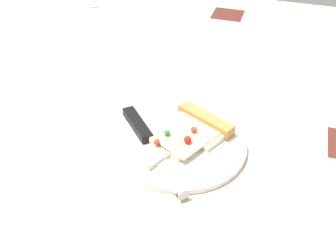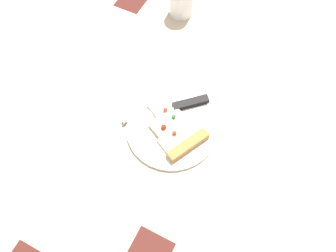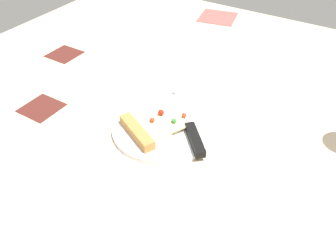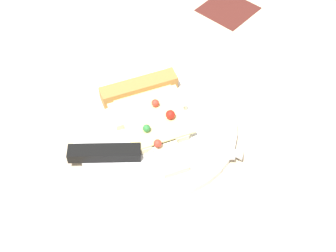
{
  "view_description": "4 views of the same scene",
  "coord_description": "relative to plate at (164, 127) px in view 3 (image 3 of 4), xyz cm",
  "views": [
    {
      "loc": [
        -17.88,
        54.13,
        47.84
      ],
      "look_at": [
        -0.75,
        0.11,
        3.58
      ],
      "focal_mm": 42.96,
      "sensor_mm": 36.0,
      "label": 1
    },
    {
      "loc": [
        -40.59,
        -17.09,
        79.36
      ],
      "look_at": [
        -3.53,
        1.59,
        1.7
      ],
      "focal_mm": 35.88,
      "sensor_mm": 36.0,
      "label": 2
    },
    {
      "loc": [
        29.64,
        -50.54,
        51.82
      ],
      "look_at": [
        -0.48,
        -2.02,
        3.91
      ],
      "focal_mm": 37.0,
      "sensor_mm": 36.0,
      "label": 3
    },
    {
      "loc": [
        27.69,
        30.86,
        54.27
      ],
      "look_at": [
        -3.33,
        3.11,
        2.79
      ],
      "focal_mm": 50.07,
      "sensor_mm": 36.0,
      "label": 4
    }
  ],
  "objects": [
    {
      "name": "ground_plane",
      "position": [
        3.18,
        -0.7,
        -2.04
      ],
      "size": [
        155.18,
        155.18,
        3.0
      ],
      "color": "#C6B293",
      "rests_on": "ground"
    },
    {
      "name": "napkin",
      "position": [
        -17.25,
        64.61,
        -0.34
      ],
      "size": [
        15.42,
        15.42,
        0.4
      ],
      "primitive_type": "cube",
      "rotation": [
        0.0,
        0.0,
        0.21
      ],
      "color": "#E54C47",
      "rests_on": "ground_plane"
    },
    {
      "name": "knife",
      "position": [
        5.61,
        1.92,
        1.15
      ],
      "size": [
        17.93,
        18.96,
        2.45
      ],
      "rotation": [
        0.0,
        0.0,
        7.04
      ],
      "color": "silver",
      "rests_on": "plate"
    },
    {
      "name": "pizza_slice",
      "position": [
        -1.16,
        -2.28,
        1.35
      ],
      "size": [
        14.99,
        19.05,
        2.68
      ],
      "rotation": [
        0.0,
        0.0,
        5.82
      ],
      "color": "beige",
      "rests_on": "plate"
    },
    {
      "name": "plate",
      "position": [
        0.0,
        0.0,
        0.0
      ],
      "size": [
        24.03,
        24.03,
        1.09
      ],
      "primitive_type": "cylinder",
      "color": "silver",
      "rests_on": "ground_plane"
    }
  ]
}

